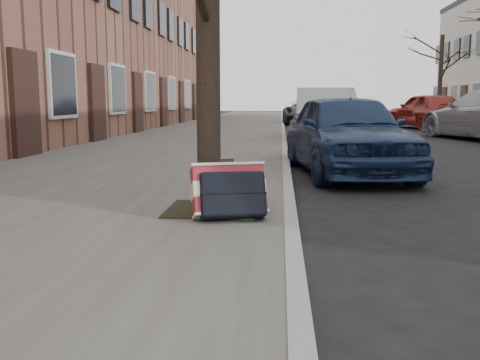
# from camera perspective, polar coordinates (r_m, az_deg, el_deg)

# --- Properties ---
(ground) EXTENTS (120.00, 120.00, 0.00)m
(ground) POSITION_cam_1_polar(r_m,az_deg,el_deg) (4.20, 23.19, -8.27)
(ground) COLOR black
(ground) RESTS_ON ground
(near_sidewalk) EXTENTS (5.00, 70.00, 0.12)m
(near_sidewalk) POSITION_cam_1_polar(r_m,az_deg,el_deg) (18.98, -2.80, 5.11)
(near_sidewalk) COLOR #65635C
(near_sidewalk) RESTS_ON ground
(house_near) EXTENTS (6.80, 40.00, 7.00)m
(house_near) POSITION_cam_1_polar(r_m,az_deg,el_deg) (21.58, -18.77, 14.23)
(house_near) COLOR brown
(house_near) RESTS_ON ground
(dirt_patch) EXTENTS (0.85, 0.85, 0.02)m
(dirt_patch) POSITION_cam_1_polar(r_m,az_deg,el_deg) (5.15, -3.00, -3.12)
(dirt_patch) COLOR black
(dirt_patch) RESTS_ON near_sidewalk
(suitcase_red) EXTENTS (0.72, 0.53, 0.49)m
(suitcase_red) POSITION_cam_1_polar(r_m,az_deg,el_deg) (4.75, -1.23, -1.15)
(suitcase_red) COLOR maroon
(suitcase_red) RESTS_ON near_sidewalk
(suitcase_navy) EXTENTS (0.63, 0.46, 0.45)m
(suitcase_navy) POSITION_cam_1_polar(r_m,az_deg,el_deg) (4.68, -0.82, -1.58)
(suitcase_navy) COLOR black
(suitcase_navy) RESTS_ON near_sidewalk
(car_near_front) EXTENTS (2.04, 4.01, 1.31)m
(car_near_front) POSITION_cam_1_polar(r_m,az_deg,el_deg) (8.63, 11.30, 4.93)
(car_near_front) COLOR navy
(car_near_front) RESTS_ON ground
(car_near_mid) EXTENTS (1.77, 4.72, 1.54)m
(car_near_mid) POSITION_cam_1_polar(r_m,az_deg,el_deg) (15.60, 9.05, 6.90)
(car_near_mid) COLOR #B9BAC1
(car_near_mid) RESTS_ON ground
(car_near_back) EXTENTS (2.84, 4.99, 1.31)m
(car_near_back) POSITION_cam_1_polar(r_m,az_deg,el_deg) (27.16, 7.36, 7.30)
(car_near_back) COLOR #39393E
(car_near_back) RESTS_ON ground
(car_far_back) EXTENTS (2.83, 4.73, 1.51)m
(car_far_back) POSITION_cam_1_polar(r_m,az_deg,el_deg) (23.77, 19.22, 6.99)
(car_far_back) COLOR maroon
(car_far_back) RESTS_ON ground
(tree_far_c) EXTENTS (0.22, 0.22, 4.53)m
(tree_far_c) POSITION_cam_1_polar(r_m,az_deg,el_deg) (31.17, 20.59, 10.15)
(tree_far_c) COLOR black
(tree_far_c) RESTS_ON far_sidewalk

